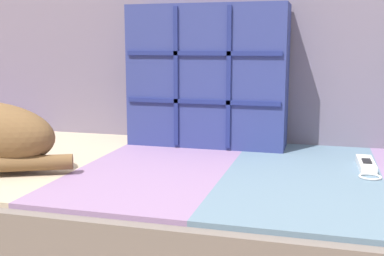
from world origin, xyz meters
TOP-DOWN VIEW (x-y plane):
  - couch at (-0.00, 0.12)m, footprint 2.20×0.87m
  - sofa_backrest at (0.00, 0.48)m, footprint 2.15×0.14m
  - throw_pillow_quilted at (-0.11, 0.33)m, footprint 0.45×0.14m
  - game_remote_far at (0.31, 0.16)m, footprint 0.05×0.18m

SIDE VIEW (x-z plane):
  - couch at x=0.00m, z-range 0.00..0.37m
  - game_remote_far at x=0.31m, z-range 0.37..0.39m
  - throw_pillow_quilted at x=-0.11m, z-range 0.38..0.78m
  - sofa_backrest at x=0.00m, z-range 0.38..0.83m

